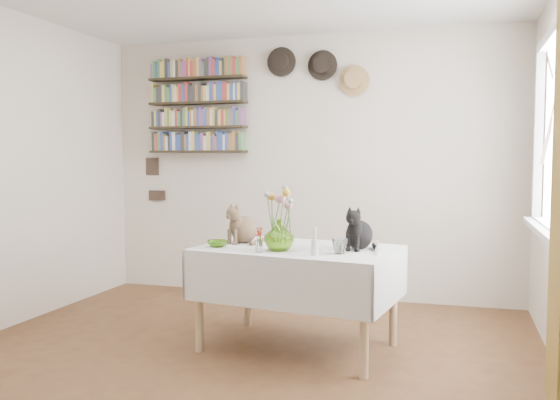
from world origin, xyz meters
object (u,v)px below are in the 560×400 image
(dining_table, at_px, (298,273))
(tabby_cat, at_px, (244,222))
(flower_vase, at_px, (279,235))
(bookshelf_unit, at_px, (198,107))
(black_cat, at_px, (359,227))

(dining_table, bearing_deg, tabby_cat, 165.29)
(flower_vase, distance_m, bookshelf_unit, 2.38)
(tabby_cat, height_order, bookshelf_unit, bookshelf_unit)
(tabby_cat, relative_size, bookshelf_unit, 0.30)
(dining_table, bearing_deg, black_cat, 7.36)
(tabby_cat, bearing_deg, bookshelf_unit, 153.52)
(dining_table, xyz_separation_m, bookshelf_unit, (-1.42, 1.49, 1.30))
(dining_table, distance_m, flower_vase, 0.34)
(black_cat, distance_m, bookshelf_unit, 2.53)
(dining_table, xyz_separation_m, flower_vase, (-0.08, -0.18, 0.28))
(dining_table, xyz_separation_m, tabby_cat, (-0.44, 0.11, 0.33))
(flower_vase, bearing_deg, black_cat, 25.28)
(bookshelf_unit, bearing_deg, flower_vase, -51.27)
(bookshelf_unit, bearing_deg, tabby_cat, -54.34)
(tabby_cat, xyz_separation_m, bookshelf_unit, (-0.99, 1.38, 0.98))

